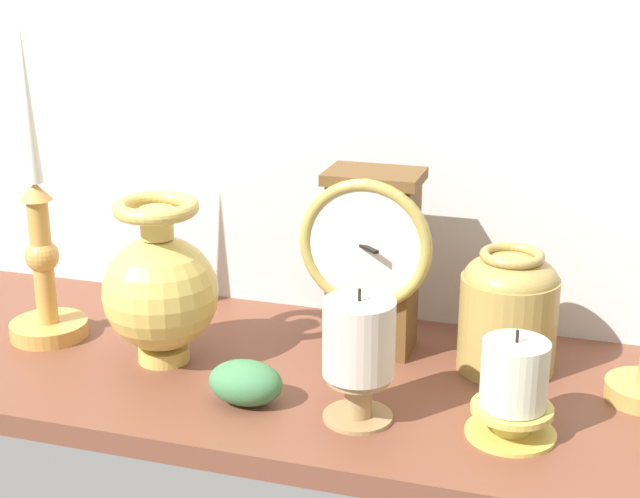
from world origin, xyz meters
TOP-DOWN VIEW (x-y plane):
  - ground_plane at (0.00, 0.00)cm, footprint 100.00×36.00cm
  - back_wall at (0.00, 18.50)cm, footprint 120.00×2.00cm
  - mantel_clock at (5.87, 7.28)cm, footprint 14.51×9.38cm
  - candlestick_tall_center at (-30.79, 0.43)cm, footprint 8.93×8.93cm
  - brass_vase_bulbous at (-15.10, -1.95)cm, footprint 12.52×12.52cm
  - brass_vase_jar at (20.98, 7.10)cm, footprint 10.40×10.40cm
  - pillar_candle_front at (8.72, -8.42)cm, footprint 6.93×6.93cm
  - pillar_candle_near_clock at (23.22, -7.21)cm, footprint 8.54×8.54cm
  - ivy_sprig at (-2.79, -8.68)cm, footprint 7.64×5.34cm

SIDE VIEW (x-z plane):
  - ground_plane at x=0.00cm, z-range -2.40..0.00cm
  - ivy_sprig at x=-2.79cm, z-range 0.00..4.50cm
  - pillar_candle_near_clock at x=23.22cm, z-range -0.73..9.95cm
  - brass_vase_jar at x=20.98cm, z-range 0.24..13.63cm
  - pillar_candle_front at x=8.72cm, z-range 0.46..13.91cm
  - brass_vase_bulbous at x=-15.10cm, z-range -0.69..17.58cm
  - candlestick_tall_center at x=-30.79cm, z-range -8.06..28.00cm
  - mantel_clock at x=5.87cm, z-range 0.75..21.35cm
  - back_wall at x=0.00cm, z-range 0.00..65.00cm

